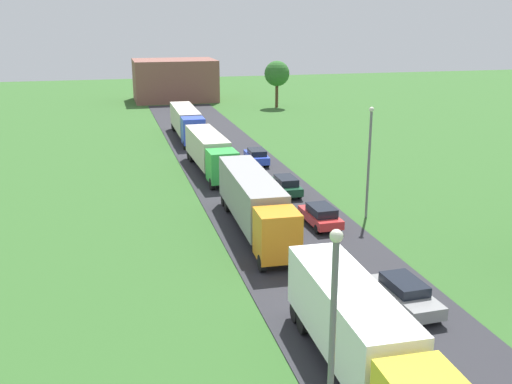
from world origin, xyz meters
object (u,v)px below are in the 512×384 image
(truck_fourth, at_px, (187,121))
(truck_lead, at_px, (359,333))
(car_second, at_px, (405,294))
(lamppost_lead, at_px, (331,366))
(lamppost_second, at_px, (369,157))
(car_fourth, at_px, (286,185))
(truck_third, at_px, (210,151))
(distant_building, at_px, (175,80))
(tree_birch, at_px, (277,74))
(car_third, at_px, (321,215))
(car_fifth, at_px, (257,156))
(truck_second, at_px, (254,201))

(truck_fourth, bearing_deg, truck_lead, -90.13)
(car_second, bearing_deg, truck_fourth, 95.77)
(truck_lead, bearing_deg, truck_fourth, 89.87)
(lamppost_lead, bearing_deg, lamppost_second, 63.54)
(car_fourth, height_order, lamppost_second, lamppost_second)
(car_fourth, relative_size, lamppost_second, 0.54)
(truck_third, bearing_deg, distant_building, 86.89)
(car_fourth, height_order, distant_building, distant_building)
(truck_third, height_order, tree_birch, tree_birch)
(car_second, relative_size, lamppost_lead, 0.52)
(car_fourth, distance_m, lamppost_second, 8.89)
(truck_lead, bearing_deg, car_third, 74.66)
(truck_lead, distance_m, car_fifth, 37.11)
(tree_birch, bearing_deg, car_fifth, -108.92)
(distant_building, bearing_deg, lamppost_lead, -94.00)
(truck_fourth, xyz_separation_m, tree_birch, (17.48, 21.83, 3.24))
(truck_second, height_order, truck_fourth, truck_second)
(car_fourth, xyz_separation_m, lamppost_lead, (-8.41, -32.07, 4.14))
(truck_third, xyz_separation_m, car_fourth, (4.75, -8.89, -1.21))
(car_third, bearing_deg, lamppost_lead, -109.59)
(car_third, xyz_separation_m, car_fourth, (-0.13, 8.06, 0.01))
(lamppost_lead, bearing_deg, truck_third, 84.89)
(truck_fourth, relative_size, lamppost_second, 1.72)
(truck_second, height_order, tree_birch, tree_birch)
(car_second, bearing_deg, distant_building, 91.45)
(truck_third, distance_m, tree_birch, 42.56)
(truck_lead, height_order, car_second, truck_lead)
(truck_second, height_order, distant_building, distant_building)
(truck_third, distance_m, distant_building, 50.99)
(truck_second, bearing_deg, truck_third, 90.45)
(truck_second, relative_size, car_fifth, 3.21)
(car_fifth, distance_m, tree_birch, 39.04)
(car_third, relative_size, tree_birch, 0.59)
(car_second, bearing_deg, tree_birch, 79.39)
(truck_lead, height_order, car_fifth, truck_lead)
(car_fifth, bearing_deg, car_fourth, -91.41)
(truck_fourth, height_order, car_fourth, truck_fourth)
(truck_fourth, relative_size, car_fifth, 3.14)
(lamppost_second, xyz_separation_m, distant_building, (-6.06, 66.77, -1.06))
(lamppost_second, distance_m, tree_birch, 55.19)
(distant_building, bearing_deg, car_third, -88.21)
(truck_fourth, bearing_deg, truck_second, -89.95)
(car_second, height_order, car_fourth, car_fourth)
(truck_second, relative_size, car_fourth, 3.24)
(truck_third, distance_m, car_third, 17.68)
(truck_second, relative_size, lamppost_second, 1.76)
(lamppost_lead, bearing_deg, distant_building, 86.00)
(car_fourth, xyz_separation_m, car_fifth, (0.27, 10.81, 0.01))
(car_third, distance_m, tree_birch, 57.17)
(truck_lead, relative_size, car_fourth, 2.74)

